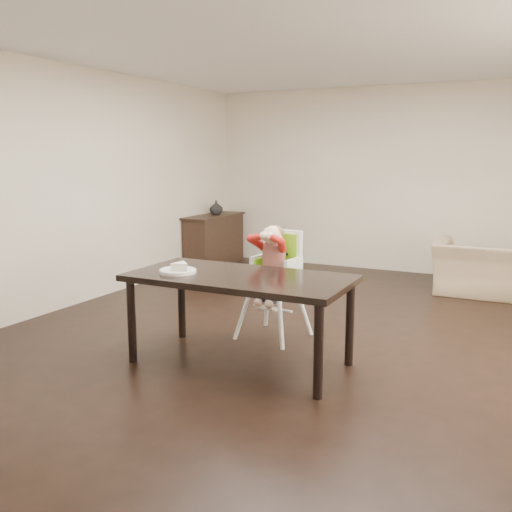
{
  "coord_description": "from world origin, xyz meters",
  "views": [
    {
      "loc": [
        1.73,
        -4.91,
        1.71
      ],
      "look_at": [
        -0.44,
        -0.54,
        0.84
      ],
      "focal_mm": 40.0,
      "sensor_mm": 36.0,
      "label": 1
    }
  ],
  "objects": [
    {
      "name": "ground",
      "position": [
        0.0,
        0.0,
        0.0
      ],
      "size": [
        7.0,
        7.0,
        0.0
      ],
      "primitive_type": "plane",
      "color": "black",
      "rests_on": "ground"
    },
    {
      "name": "room_walls",
      "position": [
        0.0,
        0.0,
        1.86
      ],
      "size": [
        6.02,
        7.02,
        2.71
      ],
      "color": "beige",
      "rests_on": "ground"
    },
    {
      "name": "dining_table",
      "position": [
        -0.4,
        -0.92,
        0.67
      ],
      "size": [
        1.8,
        0.9,
        0.75
      ],
      "color": "black",
      "rests_on": "ground"
    },
    {
      "name": "high_chair",
      "position": [
        -0.44,
        -0.14,
        0.75
      ],
      "size": [
        0.5,
        0.5,
        1.07
      ],
      "rotation": [
        0.0,
        0.0,
        -0.14
      ],
      "color": "white",
      "rests_on": "ground"
    },
    {
      "name": "plate",
      "position": [
        -0.89,
        -1.07,
        0.78
      ],
      "size": [
        0.34,
        0.34,
        0.09
      ],
      "rotation": [
        0.0,
        0.0,
        -0.12
      ],
      "color": "white",
      "rests_on": "dining_table"
    },
    {
      "name": "armchair",
      "position": [
        1.12,
        2.5,
        0.44
      ],
      "size": [
        1.02,
        0.67,
        0.89
      ],
      "primitive_type": "imported",
      "rotation": [
        0.0,
        0.0,
        3.15
      ],
      "color": "tan",
      "rests_on": "ground"
    },
    {
      "name": "sideboard",
      "position": [
        -2.78,
        2.7,
        0.4
      ],
      "size": [
        0.44,
        1.26,
        0.79
      ],
      "color": "black",
      "rests_on": "ground"
    },
    {
      "name": "vase",
      "position": [
        -2.78,
        2.78,
        0.9
      ],
      "size": [
        0.24,
        0.25,
        0.21
      ],
      "primitive_type": "imported",
      "rotation": [
        0.0,
        0.0,
        0.15
      ],
      "color": "#99999E",
      "rests_on": "sideboard"
    }
  ]
}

